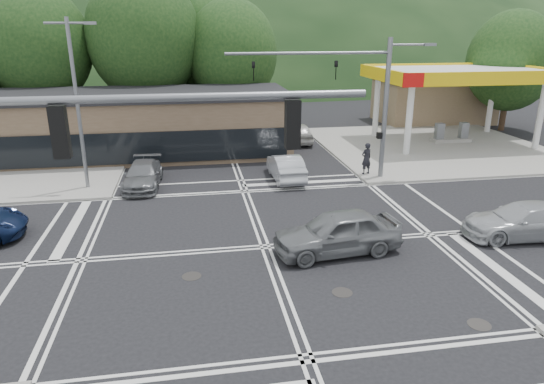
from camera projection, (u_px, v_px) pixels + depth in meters
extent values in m
plane|color=black|center=(265.00, 247.00, 19.76)|extent=(120.00, 120.00, 0.00)
cube|color=gray|center=(432.00, 146.00, 36.14)|extent=(16.00, 16.00, 0.15)
cube|color=gray|center=(0.00, 165.00, 31.33)|extent=(16.00, 16.00, 0.15)
cylinder|color=silver|center=(409.00, 120.00, 33.01)|extent=(0.44, 0.44, 5.00)
cylinder|color=silver|center=(376.00, 107.00, 38.61)|extent=(0.44, 0.44, 5.00)
cylinder|color=silver|center=(540.00, 116.00, 34.61)|extent=(0.44, 0.44, 5.00)
cylinder|color=silver|center=(491.00, 104.00, 40.21)|extent=(0.44, 0.44, 5.00)
cube|color=silver|center=(458.00, 73.00, 35.71)|extent=(12.00, 8.00, 0.60)
cube|color=yellow|center=(490.00, 78.00, 31.98)|extent=(12.20, 0.25, 0.90)
cube|color=yellow|center=(433.00, 69.00, 39.44)|extent=(12.20, 0.25, 0.90)
cube|color=yellow|center=(381.00, 74.00, 34.75)|extent=(0.25, 8.20, 0.90)
cube|color=yellow|center=(532.00, 72.00, 36.67)|extent=(0.25, 8.20, 0.90)
cube|color=red|center=(413.00, 80.00, 30.96)|extent=(1.40, 0.12, 0.90)
cube|color=gray|center=(450.00, 140.00, 37.33)|extent=(3.00, 1.00, 0.30)
cube|color=slate|center=(439.00, 132.00, 36.95)|extent=(0.60, 0.50, 1.30)
cube|color=slate|center=(463.00, 131.00, 37.27)|extent=(0.60, 0.50, 1.30)
cube|color=#846B4F|center=(433.00, 101.00, 45.68)|extent=(10.00, 6.00, 3.80)
cube|color=brown|center=(114.00, 126.00, 33.70)|extent=(24.00, 8.00, 4.00)
ellipsoid|color=black|center=(200.00, 70.00, 103.75)|extent=(252.00, 126.00, 140.00)
cylinder|color=#382619|center=(48.00, 107.00, 39.14)|extent=(0.50, 0.50, 4.84)
ellipsoid|color=black|center=(39.00, 46.00, 37.62)|extent=(8.00, 8.00, 9.20)
cylinder|color=#382619|center=(149.00, 102.00, 40.35)|extent=(0.50, 0.50, 5.28)
ellipsoid|color=black|center=(144.00, 37.00, 38.69)|extent=(9.00, 9.00, 10.35)
cylinder|color=#382619|center=(233.00, 105.00, 41.61)|extent=(0.50, 0.50, 4.40)
ellipsoid|color=black|center=(232.00, 53.00, 40.23)|extent=(7.60, 7.60, 8.74)
cylinder|color=#382619|center=(197.00, 97.00, 44.79)|extent=(0.50, 0.50, 4.84)
ellipsoid|color=black|center=(194.00, 43.00, 43.27)|extent=(8.40, 8.40, 9.66)
cylinder|color=#382619|center=(504.00, 107.00, 41.63)|extent=(0.50, 0.50, 3.96)
ellipsoid|color=black|center=(511.00, 61.00, 40.39)|extent=(7.20, 7.20, 8.28)
cylinder|color=slate|center=(78.00, 108.00, 25.35)|extent=(0.20, 0.20, 9.00)
cylinder|color=slate|center=(67.00, 23.00, 24.00)|extent=(2.20, 0.12, 0.12)
cube|color=slate|center=(90.00, 23.00, 24.18)|extent=(0.60, 0.25, 0.15)
cylinder|color=slate|center=(385.00, 111.00, 27.44)|extent=(0.28, 0.28, 8.00)
cylinder|color=slate|center=(309.00, 53.00, 25.69)|extent=(9.00, 0.16, 0.16)
imported|color=black|center=(336.00, 70.00, 26.22)|extent=(0.16, 0.20, 1.00)
imported|color=black|center=(254.00, 71.00, 25.50)|extent=(0.16, 0.20, 1.00)
cylinder|color=slate|center=(411.00, 45.00, 26.47)|extent=(2.40, 0.12, 0.12)
cube|color=slate|center=(430.00, 45.00, 26.65)|extent=(0.70, 0.30, 0.15)
cube|color=black|center=(379.00, 135.00, 27.85)|extent=(0.25, 0.30, 0.35)
cylinder|color=slate|center=(139.00, 98.00, 9.20)|extent=(9.00, 0.16, 0.16)
cube|color=black|center=(60.00, 132.00, 9.15)|extent=(0.30, 0.25, 1.00)
cube|color=black|center=(293.00, 125.00, 9.87)|extent=(0.30, 0.25, 1.00)
imported|color=slate|center=(337.00, 232.00, 19.01)|extent=(5.26, 2.59, 1.72)
imported|color=#A6A9AD|center=(524.00, 221.00, 20.46)|extent=(5.28, 2.56, 1.48)
imported|color=#B4B7BC|center=(286.00, 167.00, 28.37)|extent=(1.63, 4.54, 1.49)
imported|color=#B4B4B0|center=(298.00, 132.00, 37.58)|extent=(1.98, 4.59, 1.54)
imported|color=slate|center=(143.00, 175.00, 27.06)|extent=(2.18, 4.79, 1.36)
imported|color=black|center=(366.00, 158.00, 28.83)|extent=(0.80, 0.65, 1.89)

